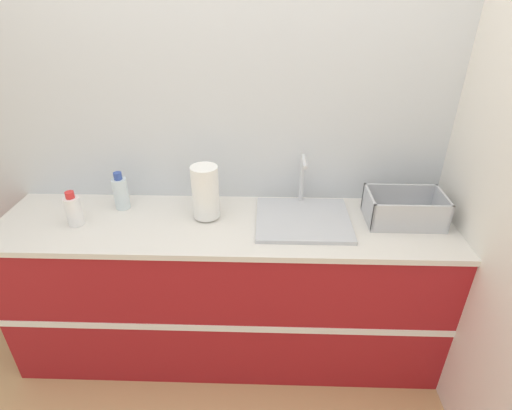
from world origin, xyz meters
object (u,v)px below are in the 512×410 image
Objects in this scene: dish_rack at (404,211)px; bottle_clear at (121,192)px; sink at (303,217)px; paper_towel_roll at (206,192)px; bottle_white_spray at (74,210)px.

dish_rack is 1.49m from bottle_clear.
sink is 2.29× the size of bottle_clear.
paper_towel_roll is 1.37× the size of bottle_clear.
sink is 1.26× the size of dish_rack.
sink reaches higher than bottle_white_spray.
dish_rack is 2.06× the size of bottle_white_spray.
paper_towel_roll is 1.55× the size of bottle_white_spray.
paper_towel_roll is 0.67m from bottle_white_spray.
bottle_clear is (-0.47, 0.09, -0.05)m from paper_towel_roll.
sink is 0.98m from bottle_clear.
bottle_clear is (-1.49, 0.09, 0.04)m from dish_rack.
sink is at bearing -6.07° from bottle_clear.
bottle_white_spray reaches higher than dish_rack.
bottle_white_spray is (-1.67, -0.08, 0.02)m from dish_rack.
bottle_white_spray is 0.88× the size of bottle_clear.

